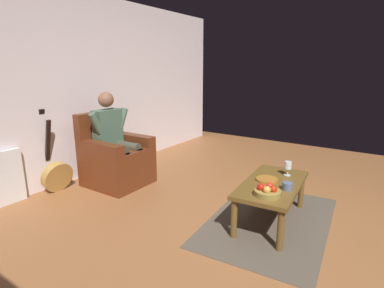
% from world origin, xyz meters
% --- Properties ---
extents(ground_plane, '(7.40, 7.40, 0.00)m').
position_xyz_m(ground_plane, '(0.00, 0.00, 0.00)').
color(ground_plane, '#935C34').
extents(wall_back, '(6.57, 0.06, 2.53)m').
position_xyz_m(wall_back, '(0.00, -3.05, 1.27)').
color(wall_back, white).
rests_on(wall_back, ground).
extents(rug, '(1.84, 1.26, 0.01)m').
position_xyz_m(rug, '(-0.25, -0.30, 0.00)').
color(rug, brown).
rests_on(rug, ground).
extents(armchair, '(0.73, 0.76, 0.97)m').
position_xyz_m(armchair, '(-0.10, -2.43, 0.34)').
color(armchair, '#602B15').
rests_on(armchair, ground).
extents(person_seated, '(0.64, 0.59, 1.24)m').
position_xyz_m(person_seated, '(-0.10, -2.41, 0.67)').
color(person_seated, '#496652').
rests_on(person_seated, ground).
extents(coffee_table, '(1.10, 0.61, 0.42)m').
position_xyz_m(coffee_table, '(-0.25, -0.30, 0.36)').
color(coffee_table, brown).
rests_on(coffee_table, ground).
extents(guitar, '(0.39, 0.32, 1.06)m').
position_xyz_m(guitar, '(0.51, -2.85, 0.23)').
color(guitar, '#B08642').
rests_on(guitar, ground).
extents(wine_glass_near, '(0.07, 0.07, 0.15)m').
position_xyz_m(wine_glass_near, '(-0.55, -0.24, 0.53)').
color(wine_glass_near, silver).
rests_on(wine_glass_near, coffee_table).
extents(fruit_bowl, '(0.24, 0.24, 0.11)m').
position_xyz_m(fruit_bowl, '(0.08, -0.23, 0.46)').
color(fruit_bowl, olive).
rests_on(fruit_bowl, coffee_table).
extents(decorative_dish, '(0.22, 0.22, 0.02)m').
position_xyz_m(decorative_dish, '(-0.27, -0.36, 0.44)').
color(decorative_dish, '#AE6B27').
rests_on(decorative_dish, coffee_table).
extents(candle_jar, '(0.10, 0.10, 0.07)m').
position_xyz_m(candle_jar, '(-0.15, -0.12, 0.46)').
color(candle_jar, slate).
rests_on(candle_jar, coffee_table).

